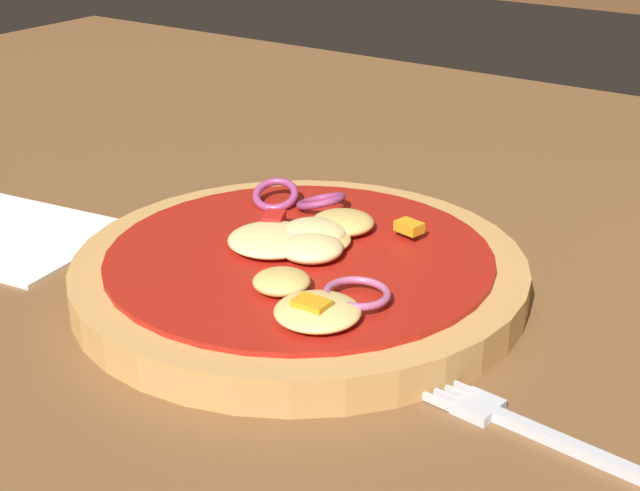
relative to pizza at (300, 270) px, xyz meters
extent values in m
cube|color=brown|center=(-0.04, -0.01, -0.03)|extent=(1.39, 1.08, 0.03)
cylinder|color=tan|center=(0.00, 0.00, 0.00)|extent=(0.25, 0.25, 0.02)
cylinder|color=#A81C11|center=(0.00, 0.00, 0.01)|extent=(0.22, 0.22, 0.00)
ellipsoid|color=#EFCC72|center=(0.05, -0.06, 0.01)|extent=(0.04, 0.04, 0.01)
ellipsoid|color=#F4DB8E|center=(-0.02, 0.00, 0.02)|extent=(0.05, 0.05, 0.01)
ellipsoid|color=#E5BC60|center=(0.00, 0.01, 0.01)|extent=(0.05, 0.05, 0.01)
ellipsoid|color=#F4DB8E|center=(0.01, 0.00, 0.02)|extent=(0.04, 0.04, 0.01)
ellipsoid|color=#E5BC60|center=(0.02, -0.04, 0.02)|extent=(0.03, 0.03, 0.01)
ellipsoid|color=#E5BC60|center=(0.00, 0.04, 0.02)|extent=(0.04, 0.04, 0.01)
ellipsoid|color=#F4DB8E|center=(0.00, 0.02, 0.02)|extent=(0.04, 0.04, 0.01)
torus|color=#B25984|center=(0.06, -0.03, 0.02)|extent=(0.05, 0.05, 0.00)
torus|color=#93386B|center=(-0.06, 0.05, 0.02)|extent=(0.04, 0.04, 0.02)
torus|color=#93386B|center=(-0.03, 0.06, 0.02)|extent=(0.04, 0.04, 0.01)
cube|color=red|center=(-0.03, 0.02, 0.02)|extent=(0.02, 0.02, 0.01)
cube|color=orange|center=(0.04, 0.05, 0.02)|extent=(0.02, 0.01, 0.01)
cube|color=orange|center=(0.05, -0.06, 0.02)|extent=(0.02, 0.01, 0.01)
cube|color=silver|center=(0.20, -0.06, -0.01)|extent=(0.11, 0.02, 0.01)
cube|color=silver|center=(0.13, -0.05, -0.01)|extent=(0.02, 0.02, 0.01)
cube|color=silver|center=(0.11, -0.04, -0.01)|extent=(0.03, 0.01, 0.00)
cube|color=silver|center=(0.11, -0.05, -0.01)|extent=(0.03, 0.01, 0.00)
cube|color=silver|center=(0.11, -0.05, -0.01)|extent=(0.03, 0.01, 0.00)
cube|color=silver|center=(0.11, -0.06, -0.01)|extent=(0.03, 0.01, 0.00)
cube|color=white|center=(-0.20, -0.05, -0.01)|extent=(0.14, 0.12, 0.00)
camera|label=1|loc=(0.27, -0.38, 0.22)|focal=51.96mm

